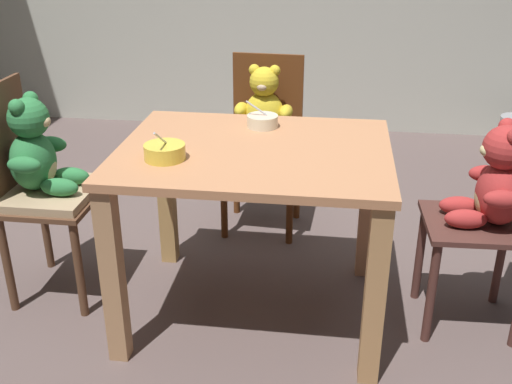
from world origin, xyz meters
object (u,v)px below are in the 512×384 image
Objects in this scene: teddy_chair_near_left at (39,168)px; porridge_bowl_yellow_near_left at (165,151)px; teddy_chair_near_right at (495,194)px; porridge_bowl_cream_far_center at (263,121)px; teddy_chair_far_center at (263,124)px; dining_table at (254,182)px.

teddy_chair_near_left is 0.67m from porridge_bowl_yellow_near_left.
porridge_bowl_cream_far_center is at bearing -14.58° from teddy_chair_near_right.
porridge_bowl_cream_far_center is at bearing 10.00° from teddy_chair_far_center.
teddy_chair_near_right reaches higher than porridge_bowl_yellow_near_left.
teddy_chair_near_right is 0.97m from porridge_bowl_cream_far_center.
teddy_chair_near_right is 5.51× the size of porridge_bowl_yellow_near_left.
teddy_chair_near_right reaches higher than dining_table.
dining_table is 0.39m from porridge_bowl_yellow_near_left.
teddy_chair_near_right is at bearing 9.63° from porridge_bowl_yellow_near_left.
teddy_chair_near_right is (0.93, 0.05, -0.02)m from dining_table.
teddy_chair_near_left reaches higher than porridge_bowl_yellow_near_left.
teddy_chair_near_left is 6.79× the size of porridge_bowl_cream_far_center.
teddy_chair_near_left is at bearing -1.96° from teddy_chair_near_right.
dining_table is 1.17× the size of teddy_chair_near_right.
porridge_bowl_yellow_near_left is (0.62, -0.21, 0.18)m from teddy_chair_near_left.
porridge_bowl_yellow_near_left is at bearing -10.88° from teddy_chair_far_center.
teddy_chair_far_center is (0.86, 0.77, -0.02)m from teddy_chair_near_left.
teddy_chair_near_left reaches higher than teddy_chair_near_right.
dining_table is 0.31m from porridge_bowl_cream_far_center.
teddy_chair_near_left is 1.07× the size of teddy_chair_near_right.
teddy_chair_far_center is (-1.00, 0.77, -0.01)m from teddy_chair_near_right.
teddy_chair_near_right is at bearing -0.13° from teddy_chair_near_left.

